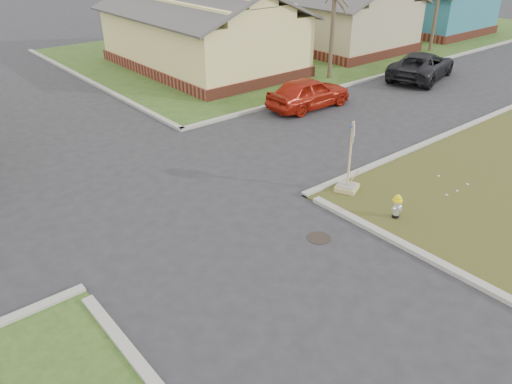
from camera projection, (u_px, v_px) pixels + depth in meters
ground at (243, 261)px, 12.41m from camera, size 120.00×120.00×0.00m
verge_far_right at (326, 38)px, 36.98m from camera, size 37.00×19.00×0.05m
curbs at (145, 189)px, 15.81m from camera, size 80.00×40.00×0.12m
manhole at (319, 238)px, 13.30m from camera, size 0.64×0.64×0.01m
side_house_yellow at (201, 29)px, 28.21m from camera, size 7.60×11.60×4.70m
side_house_tan at (324, 12)px, 33.82m from camera, size 7.60×11.60×4.70m
side_house_teal at (412, 0)px, 39.43m from camera, size 7.60×11.60×4.70m
tree_mid_right at (332, 38)px, 26.19m from camera, size 0.22×0.22×4.20m
tree_far_right at (436, 13)px, 31.87m from camera, size 0.22×0.22×4.76m
fire_hydrant at (397, 205)px, 13.98m from camera, size 0.27×0.27×0.73m
stop_sign at (348, 176)px, 15.40m from camera, size 0.65×0.63×2.29m
red_sedan at (309, 93)px, 22.50m from camera, size 4.16×1.74×1.41m
dark_pickup at (422, 65)px, 26.84m from camera, size 5.60×3.68×1.43m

